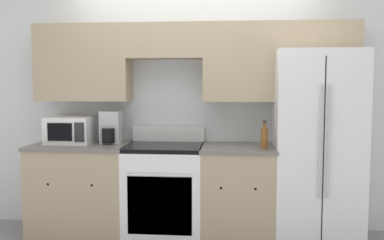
{
  "coord_description": "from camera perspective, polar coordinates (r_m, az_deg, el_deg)",
  "views": [
    {
      "loc": [
        0.37,
        -3.81,
        1.52
      ],
      "look_at": [
        0.0,
        0.31,
        1.16
      ],
      "focal_mm": 40.0,
      "sensor_mm": 36.0,
      "label": 1
    }
  ],
  "objects": [
    {
      "name": "refrigerator",
      "position": [
        4.29,
        16.14,
        -3.35
      ],
      "size": [
        0.8,
        0.75,
        1.82
      ],
      "color": "white",
      "rests_on": "ground_plane"
    },
    {
      "name": "bottle",
      "position": [
        4.01,
        9.62,
        -2.34
      ],
      "size": [
        0.07,
        0.07,
        0.26
      ],
      "color": "brown",
      "rests_on": "lower_cabinets_right"
    },
    {
      "name": "coffee_maker",
      "position": [
        4.38,
        -10.79,
        -1.12
      ],
      "size": [
        0.2,
        0.26,
        0.33
      ],
      "color": "#B7B7BC",
      "rests_on": "lower_cabinets_left"
    },
    {
      "name": "wall_back",
      "position": [
        4.41,
        0.52,
        4.22
      ],
      "size": [
        8.0,
        0.39,
        2.6
      ],
      "color": "silver",
      "rests_on": "ground_plane"
    },
    {
      "name": "oven_range",
      "position": [
        4.3,
        -3.68,
        -9.29
      ],
      "size": [
        0.75,
        0.65,
        1.07
      ],
      "color": "white",
      "rests_on": "ground_plane"
    },
    {
      "name": "lower_cabinets_right",
      "position": [
        4.25,
        6.08,
        -9.53
      ],
      "size": [
        0.71,
        0.64,
        0.91
      ],
      "color": "tan",
      "rests_on": "ground_plane"
    },
    {
      "name": "lower_cabinets_left",
      "position": [
        4.5,
        -14.53,
        -8.83
      ],
      "size": [
        0.97,
        0.64,
        0.91
      ],
      "color": "tan",
      "rests_on": "ground_plane"
    },
    {
      "name": "microwave",
      "position": [
        4.51,
        -15.77,
        -1.26
      ],
      "size": [
        0.44,
        0.42,
        0.27
      ],
      "color": "white",
      "rests_on": "lower_cabinets_left"
    }
  ]
}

